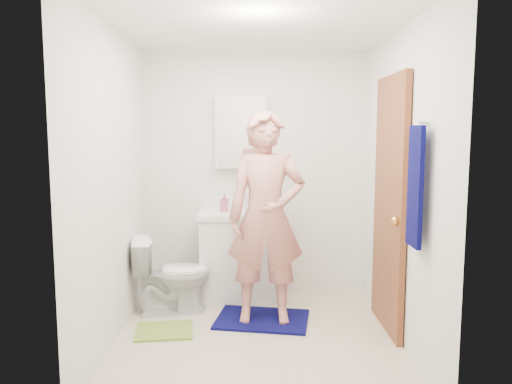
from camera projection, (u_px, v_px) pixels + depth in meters
floor at (257, 336)px, 3.98m from camera, size 2.20×2.40×0.02m
ceiling at (257, 22)px, 3.68m from camera, size 2.20×2.40×0.02m
wall_back at (256, 172)px, 5.03m from camera, size 2.20×0.02×2.40m
wall_front at (260, 209)px, 2.63m from camera, size 2.20×0.02×2.40m
wall_left at (113, 185)px, 3.82m from camera, size 0.02×2.40×2.40m
wall_right at (401, 185)px, 3.84m from camera, size 0.02×2.40×2.40m
vanity_cabinet at (241, 257)px, 4.83m from camera, size 0.75×0.55×0.80m
countertop at (241, 214)px, 4.78m from camera, size 0.79×0.59×0.05m
sink_basin at (241, 212)px, 4.78m from camera, size 0.40×0.40×0.03m
faucet at (241, 202)px, 4.95m from camera, size 0.03×0.03×0.12m
medicine_cabinet at (241, 132)px, 4.91m from camera, size 0.50×0.12×0.70m
mirror_panel at (241, 132)px, 4.85m from camera, size 0.46×0.01×0.66m
door at (389, 205)px, 4.01m from camera, size 0.05×0.80×2.05m
door_knob at (395, 221)px, 3.70m from camera, size 0.07×0.07×0.07m
towel at (415, 187)px, 3.27m from camera, size 0.03×0.24×0.80m
towel_hook at (424, 122)px, 3.22m from camera, size 0.06×0.02×0.02m
toilet at (172, 274)px, 4.45m from camera, size 0.72×0.49×0.68m
bath_mat at (262, 319)px, 4.27m from camera, size 0.85×0.67×0.02m
green_rug at (164, 331)px, 4.02m from camera, size 0.49×0.43×0.02m
soap_dispenser at (224, 203)px, 4.74m from camera, size 0.08×0.08×0.17m
toothbrush_cup at (257, 205)px, 4.84m from camera, size 0.12×0.12×0.09m
man at (266, 217)px, 4.13m from camera, size 0.65×0.43×1.76m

